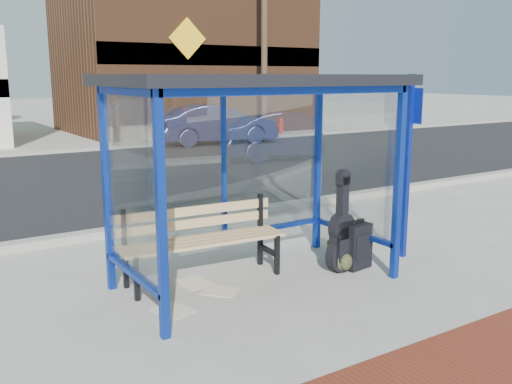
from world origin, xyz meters
TOP-DOWN VIEW (x-y plane):
  - ground at (0.00, 0.00)m, footprint 120.00×120.00m
  - brick_paver_strip at (0.00, -2.60)m, footprint 60.00×1.00m
  - curb_near at (0.00, 2.90)m, footprint 60.00×0.25m
  - street_asphalt at (0.00, 8.00)m, footprint 60.00×10.00m
  - curb_far at (0.00, 13.10)m, footprint 60.00×0.25m
  - far_sidewalk at (0.00, 15.00)m, footprint 60.00×4.00m
  - bus_shelter at (0.00, 0.07)m, footprint 3.30×1.80m
  - storefront_brown at (8.00, 18.49)m, footprint 10.00×7.08m
  - tree_right at (12.50, 22.00)m, footprint 3.60×3.60m
  - utility_pole_east at (9.00, 13.40)m, footprint 1.60×0.24m
  - bench at (-0.48, 0.47)m, footprint 2.02×0.63m
  - guitar_bag at (1.10, -0.23)m, footprint 0.46×0.19m
  - suitcase at (1.35, -0.24)m, footprint 0.39×0.28m
  - backpack at (1.08, -0.22)m, footprint 0.39×0.37m
  - sign_post at (2.22, -0.22)m, footprint 0.11×0.30m
  - newspaper_a at (-1.17, -0.22)m, footprint 0.43×0.48m
  - newspaper_b at (-0.50, -0.01)m, footprint 0.50×0.50m
  - newspaper_c at (-0.62, 0.40)m, footprint 0.36×0.45m
  - parked_car at (6.40, 12.56)m, footprint 4.41×2.05m
  - fire_hydrant at (10.35, 14.16)m, footprint 0.31×0.21m

SIDE VIEW (x-z plane):
  - ground at x=0.00m, z-range 0.00..0.00m
  - street_asphalt at x=0.00m, z-range 0.00..0.00m
  - newspaper_b at x=-0.50m, z-range 0.00..0.01m
  - newspaper_a at x=-1.17m, z-range 0.00..0.01m
  - newspaper_c at x=-0.62m, z-range 0.00..0.01m
  - far_sidewalk at x=0.00m, z-range 0.00..0.01m
  - brick_paver_strip at x=0.00m, z-range 0.00..0.01m
  - curb_near at x=0.00m, z-range 0.00..0.12m
  - curb_far at x=0.00m, z-range 0.00..0.12m
  - backpack at x=1.08m, z-range -0.01..0.40m
  - suitcase at x=1.35m, z-range -0.02..0.61m
  - fire_hydrant at x=10.35m, z-range 0.03..0.72m
  - guitar_bag at x=1.10m, z-range -0.16..1.05m
  - bench at x=-0.48m, z-range 0.06..1.00m
  - parked_car at x=6.40m, z-range 0.00..1.40m
  - sign_post at x=2.22m, z-range 0.15..2.58m
  - bus_shelter at x=0.00m, z-range 0.86..3.28m
  - storefront_brown at x=8.00m, z-range 0.00..6.40m
  - utility_pole_east at x=9.00m, z-range 0.11..8.11m
  - tree_right at x=12.50m, z-range 1.94..8.97m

